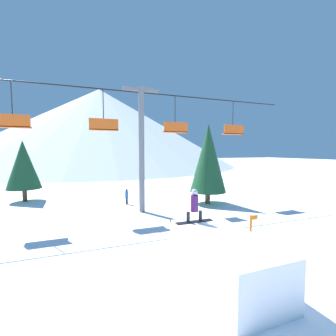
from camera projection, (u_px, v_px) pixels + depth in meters
The scene contains 9 objects.
ground_plane at pixel (254, 295), 6.58m from camera, with size 220.00×220.00×0.00m, color white.
mountain_ridge at pixel (100, 128), 67.03m from camera, with size 77.88×77.88×22.41m.
snow_ramp at pixel (223, 258), 7.25m from camera, with size 2.06×4.17×1.54m.
snowboarder at pixel (194, 206), 8.46m from camera, with size 1.47×0.29×1.27m.
chairlift at pixel (142, 136), 15.24m from camera, with size 23.25×0.44×8.54m.
pine_tree_near at pixel (208, 158), 17.80m from camera, with size 2.85×2.85×6.37m.
pine_tree_far at pixel (23, 165), 18.67m from camera, with size 2.64×2.64×5.13m.
trail_marker at pixel (251, 230), 9.90m from camera, with size 0.41×0.10×1.42m.
distant_skier at pixel (127, 196), 17.81m from camera, with size 0.24×0.24×1.23m.
Camera 1 is at (-4.56, -5.00, 4.23)m, focal length 24.00 mm.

